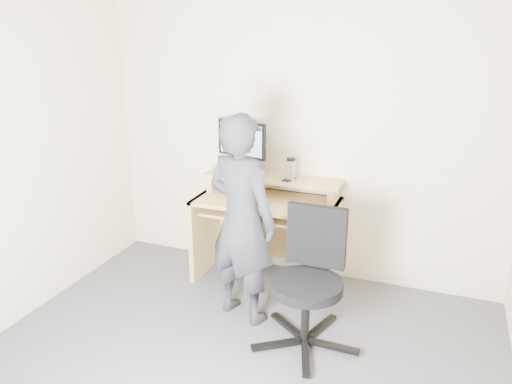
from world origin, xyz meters
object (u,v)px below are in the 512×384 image
Objects in this scene: monitor at (242,142)px; person at (242,220)px; desk at (269,219)px; office_chair at (310,274)px.

person is (0.30, -0.74, -0.40)m from monitor.
desk is 1.00m from office_chair.
office_chair is at bearing -176.94° from person.
office_chair is (0.58, -0.81, -0.03)m from desk.
person reaches higher than desk.
person is (-0.56, 0.14, 0.27)m from office_chair.
monitor is 0.90m from person.
monitor is (-0.28, 0.07, 0.64)m from desk.
person is at bearing -88.38° from desk.
monitor is 0.31× the size of person.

